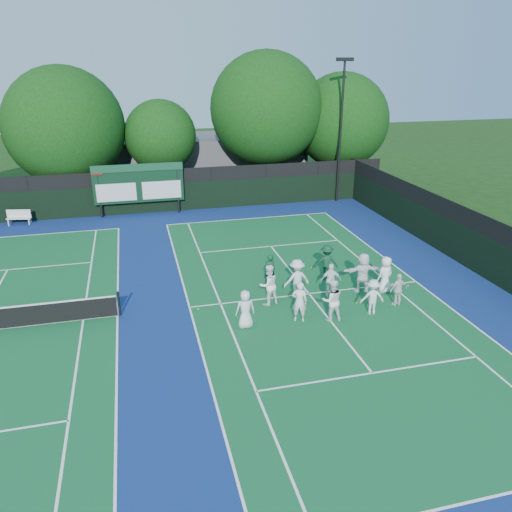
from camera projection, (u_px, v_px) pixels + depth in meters
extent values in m
plane|color=#15350E|center=(317.00, 304.00, 21.98)|extent=(120.00, 120.00, 0.00)
cube|color=navy|center=(178.00, 309.00, 21.51)|extent=(34.00, 32.00, 0.01)
cube|color=#125A2C|center=(309.00, 294.00, 22.87)|extent=(10.97, 23.77, 0.00)
cube|color=white|center=(474.00, 501.00, 12.16)|extent=(10.97, 0.08, 0.00)
cube|color=white|center=(249.00, 219.00, 33.58)|extent=(10.97, 0.08, 0.00)
cube|color=white|center=(189.00, 307.00, 21.63)|extent=(0.08, 23.77, 0.00)
cube|color=white|center=(416.00, 281.00, 24.12)|extent=(0.08, 23.77, 0.00)
cube|color=white|center=(221.00, 304.00, 21.94)|extent=(0.08, 23.77, 0.00)
cube|color=white|center=(390.00, 284.00, 23.81)|extent=(0.08, 23.77, 0.00)
cube|color=white|center=(372.00, 373.00, 17.11)|extent=(8.23, 0.08, 0.00)
cube|color=white|center=(271.00, 246.00, 28.64)|extent=(8.23, 0.08, 0.00)
cube|color=white|center=(309.00, 294.00, 22.87)|extent=(0.08, 12.80, 0.00)
cube|color=white|center=(26.00, 235.00, 30.40)|extent=(10.97, 0.08, 0.00)
cube|color=white|center=(117.00, 315.00, 20.94)|extent=(0.08, 23.77, 0.00)
cube|color=white|center=(83.00, 319.00, 20.63)|extent=(0.08, 23.77, 0.00)
cube|color=white|center=(7.00, 270.00, 25.46)|extent=(8.23, 0.08, 0.00)
cube|color=black|center=(155.00, 198.00, 34.66)|extent=(34.00, 0.08, 2.00)
cube|color=black|center=(153.00, 177.00, 34.11)|extent=(34.00, 0.05, 1.00)
cube|color=black|center=(482.00, 256.00, 24.55)|extent=(0.08, 32.00, 2.00)
cube|color=black|center=(487.00, 227.00, 24.00)|extent=(0.05, 32.00, 1.00)
cylinder|color=black|center=(99.00, 192.00, 33.21)|extent=(0.16, 0.16, 3.50)
cylinder|color=black|center=(178.00, 188.00, 34.39)|extent=(0.16, 0.16, 3.50)
cube|color=black|center=(139.00, 184.00, 33.63)|extent=(6.00, 0.15, 2.60)
cube|color=#124127|center=(137.00, 168.00, 33.13)|extent=(6.00, 0.05, 0.50)
cube|color=silver|center=(116.00, 192.00, 33.38)|extent=(2.60, 0.04, 1.20)
cube|color=silver|center=(162.00, 190.00, 34.07)|extent=(2.60, 0.04, 1.20)
cube|color=maroon|center=(97.00, 171.00, 32.58)|extent=(0.70, 0.04, 0.50)
cube|color=#535357|center=(196.00, 160.00, 42.41)|extent=(18.00, 6.00, 4.00)
cylinder|color=black|center=(340.00, 134.00, 35.98)|extent=(0.16, 0.16, 10.00)
cube|color=black|center=(345.00, 59.00, 34.14)|extent=(1.20, 0.30, 0.25)
cylinder|color=black|center=(119.00, 304.00, 20.77)|extent=(0.10, 0.10, 1.10)
cube|color=silver|center=(19.00, 218.00, 32.26)|extent=(1.58, 0.71, 0.06)
cube|color=silver|center=(19.00, 213.00, 32.29)|extent=(1.52, 0.37, 0.51)
cube|color=silver|center=(9.00, 222.00, 32.20)|extent=(0.13, 0.36, 0.41)
cube|color=silver|center=(30.00, 221.00, 32.48)|extent=(0.13, 0.36, 0.41)
cylinder|color=black|center=(73.00, 188.00, 36.44)|extent=(0.44, 0.44, 2.51)
sphere|color=#0B330B|center=(65.00, 127.00, 34.83)|extent=(8.26, 8.26, 8.26)
sphere|color=#0B330B|center=(76.00, 138.00, 35.54)|extent=(5.78, 5.78, 5.78)
cylinder|color=black|center=(164.00, 181.00, 37.88)|extent=(0.44, 0.44, 2.79)
sphere|color=#0B330B|center=(160.00, 136.00, 36.63)|extent=(5.24, 5.24, 5.24)
sphere|color=#0B330B|center=(169.00, 142.00, 37.23)|extent=(3.67, 3.67, 3.67)
cylinder|color=black|center=(266.00, 172.00, 39.62)|extent=(0.44, 0.44, 3.26)
sphere|color=#0B330B|center=(266.00, 109.00, 37.84)|extent=(8.55, 8.55, 8.55)
sphere|color=#0B330B|center=(273.00, 120.00, 38.56)|extent=(5.99, 5.99, 5.99)
cylinder|color=black|center=(338.00, 172.00, 41.14)|extent=(0.44, 0.44, 2.65)
sphere|color=#0B330B|center=(341.00, 121.00, 39.62)|extent=(7.45, 7.45, 7.45)
sphere|color=#0B330B|center=(346.00, 130.00, 40.31)|extent=(5.22, 5.22, 5.22)
sphere|color=#B4D118|center=(311.00, 267.00, 25.68)|extent=(0.07, 0.07, 0.07)
sphere|color=#B4D118|center=(408.00, 286.00, 23.63)|extent=(0.07, 0.07, 0.07)
sphere|color=#B4D118|center=(198.00, 309.00, 21.44)|extent=(0.07, 0.07, 0.07)
sphere|color=#B4D118|center=(286.00, 285.00, 23.68)|extent=(0.07, 0.07, 0.07)
sphere|color=#B4D118|center=(356.00, 303.00, 21.98)|extent=(0.07, 0.07, 0.07)
imported|color=silver|center=(245.00, 309.00, 19.78)|extent=(0.79, 0.53, 1.60)
imported|color=silver|center=(299.00, 302.00, 20.21)|extent=(0.75, 0.63, 1.77)
imported|color=white|center=(332.00, 300.00, 20.30)|extent=(0.93, 0.75, 1.79)
imported|color=silver|center=(372.00, 297.00, 20.86)|extent=(1.08, 0.73, 1.56)
imported|color=silver|center=(398.00, 290.00, 21.59)|extent=(0.91, 0.49, 1.48)
imported|color=white|center=(268.00, 285.00, 21.61)|extent=(1.04, 0.90, 1.85)
imported|color=silver|center=(297.00, 279.00, 22.18)|extent=(1.26, 0.80, 1.85)
imported|color=white|center=(331.00, 280.00, 22.37)|extent=(0.98, 0.53, 1.59)
imported|color=white|center=(363.00, 272.00, 22.84)|extent=(1.76, 0.62, 1.88)
imported|color=white|center=(385.00, 275.00, 22.78)|extent=(0.97, 0.78, 1.73)
imported|color=#103C24|center=(270.00, 270.00, 23.40)|extent=(0.63, 0.45, 1.60)
imported|color=#0F3922|center=(327.00, 262.00, 24.16)|extent=(1.25, 0.91, 1.75)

